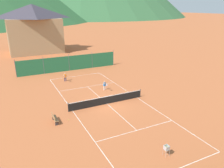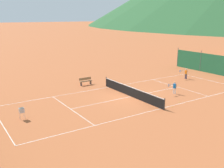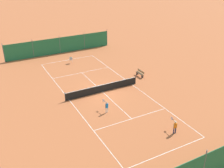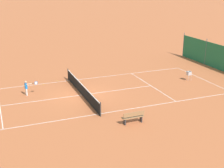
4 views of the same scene
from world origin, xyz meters
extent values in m
plane|color=#B25B33|center=(0.00, 0.00, 0.00)|extent=(600.00, 600.00, 0.00)
cube|color=white|center=(0.00, 11.90, 0.00)|extent=(8.25, 0.05, 0.01)
cube|color=white|center=(0.00, -11.90, 0.00)|extent=(8.25, 0.05, 0.01)
cube|color=white|center=(-4.10, 0.00, 0.00)|extent=(0.05, 23.85, 0.01)
cube|color=white|center=(4.10, 0.00, 0.00)|extent=(0.05, 23.85, 0.01)
cube|color=white|center=(0.00, 6.40, 0.00)|extent=(8.20, 0.05, 0.01)
cube|color=white|center=(0.00, -6.40, 0.00)|extent=(8.20, 0.05, 0.01)
cube|color=white|center=(0.00, 0.00, 0.00)|extent=(0.05, 12.80, 0.01)
cylinder|color=#2D2D2D|center=(-4.55, 0.00, 0.53)|extent=(0.08, 0.08, 1.06)
cylinder|color=#2D2D2D|center=(4.55, 0.00, 0.53)|extent=(0.08, 0.08, 1.06)
cube|color=black|center=(0.00, 0.00, 0.46)|extent=(9.10, 0.02, 0.91)
cube|color=white|center=(0.00, 0.00, 0.93)|extent=(9.10, 0.04, 0.06)
cube|color=#236B42|center=(0.00, 15.50, 1.30)|extent=(17.20, 0.04, 2.60)
cylinder|color=#59595E|center=(-8.60, 15.50, 1.45)|extent=(0.08, 0.08, 2.90)
cylinder|color=#59595E|center=(-4.30, 15.50, 1.45)|extent=(0.08, 0.08, 2.90)
cylinder|color=#59595E|center=(0.00, 15.50, 1.45)|extent=(0.08, 0.08, 2.90)
cylinder|color=#59595E|center=(4.30, 15.50, 1.45)|extent=(0.08, 0.08, 2.90)
cylinder|color=#59595E|center=(8.60, 15.50, 1.45)|extent=(0.08, 0.08, 2.90)
cylinder|color=#23284C|center=(-2.05, 10.16, 0.30)|extent=(0.11, 0.11, 0.60)
cylinder|color=#23284C|center=(-2.25, 10.18, 0.30)|extent=(0.11, 0.11, 0.60)
cube|color=orange|center=(-2.15, 10.17, 0.84)|extent=(0.31, 0.19, 0.47)
sphere|color=beige|center=(-2.15, 10.17, 1.20)|extent=(0.19, 0.19, 0.19)
cylinder|color=beige|center=(-1.97, 10.16, 0.84)|extent=(0.07, 0.07, 0.47)
cylinder|color=beige|center=(-2.36, 9.96, 1.02)|extent=(0.11, 0.47, 0.07)
cylinder|color=black|center=(-2.39, 9.62, 1.02)|extent=(0.05, 0.22, 0.03)
torus|color=#1E4CB2|center=(-2.41, 9.37, 1.02)|extent=(0.05, 0.28, 0.28)
cylinder|color=silver|center=(-2.41, 9.37, 1.02)|extent=(0.03, 0.25, 0.25)
cylinder|color=white|center=(1.71, 4.24, 0.29)|extent=(0.10, 0.10, 0.58)
cylinder|color=white|center=(1.53, 4.21, 0.29)|extent=(0.10, 0.10, 0.58)
cube|color=blue|center=(1.62, 4.22, 0.81)|extent=(0.30, 0.21, 0.45)
sphere|color=tan|center=(1.62, 4.22, 1.15)|extent=(0.18, 0.18, 0.18)
cylinder|color=tan|center=(1.79, 4.25, 0.81)|extent=(0.07, 0.07, 0.45)
cylinder|color=tan|center=(1.48, 3.97, 0.98)|extent=(0.14, 0.45, 0.07)
cylinder|color=black|center=(1.54, 3.65, 0.98)|extent=(0.06, 0.21, 0.03)
torus|color=#1E4CB2|center=(1.58, 3.41, 0.98)|extent=(0.07, 0.28, 0.28)
cylinder|color=silver|center=(1.58, 3.41, 0.98)|extent=(0.05, 0.25, 0.25)
sphere|color=#CCE033|center=(3.88, 2.49, 0.03)|extent=(0.07, 0.07, 0.07)
sphere|color=#CCE033|center=(4.38, 1.10, 0.03)|extent=(0.07, 0.07, 0.07)
sphere|color=#CCE033|center=(-5.05, -1.78, 0.03)|extent=(0.07, 0.07, 0.07)
cylinder|color=#B7B7BC|center=(-0.13, -10.57, 0.28)|extent=(0.02, 0.02, 0.55)
cylinder|color=#B7B7BC|center=(0.21, -10.57, 0.28)|extent=(0.02, 0.02, 0.55)
cylinder|color=#B7B7BC|center=(-0.13, -10.23, 0.28)|extent=(0.02, 0.02, 0.55)
cylinder|color=#B7B7BC|center=(0.21, -10.23, 0.28)|extent=(0.02, 0.02, 0.55)
cube|color=#B7B7BC|center=(0.04, -10.40, 0.56)|extent=(0.34, 0.34, 0.02)
cube|color=#B7B7BC|center=(0.04, -10.57, 0.72)|extent=(0.34, 0.02, 0.34)
cube|color=#B7B7BC|center=(0.04, -10.23, 0.72)|extent=(0.34, 0.02, 0.34)
cube|color=#B7B7BC|center=(-0.13, -10.40, 0.72)|extent=(0.02, 0.34, 0.34)
cube|color=#B7B7BC|center=(0.21, -10.40, 0.72)|extent=(0.02, 0.34, 0.34)
sphere|color=#CCE033|center=(0.08, -10.29, 0.60)|extent=(0.07, 0.07, 0.07)
sphere|color=#CCE033|center=(0.07, -10.39, 0.60)|extent=(0.07, 0.07, 0.07)
sphere|color=#CCE033|center=(-0.08, -10.33, 0.60)|extent=(0.07, 0.07, 0.07)
sphere|color=#CCE033|center=(0.15, -10.52, 0.60)|extent=(0.07, 0.07, 0.07)
sphere|color=#CCE033|center=(0.16, -10.38, 0.60)|extent=(0.07, 0.07, 0.07)
sphere|color=#CCE033|center=(0.05, -10.26, 0.60)|extent=(0.07, 0.07, 0.07)
sphere|color=#CCE033|center=(0.07, -10.28, 0.66)|extent=(0.07, 0.07, 0.07)
sphere|color=#CCE033|center=(-0.02, -10.28, 0.66)|extent=(0.07, 0.07, 0.07)
sphere|color=#CCE033|center=(-0.06, -10.53, 0.66)|extent=(0.07, 0.07, 0.07)
sphere|color=#CCE033|center=(-0.01, -10.39, 0.66)|extent=(0.07, 0.07, 0.07)
sphere|color=#CCE033|center=(-0.03, -10.38, 0.66)|extent=(0.07, 0.07, 0.07)
sphere|color=#CCE033|center=(0.00, -10.47, 0.66)|extent=(0.07, 0.07, 0.07)
sphere|color=#CCE033|center=(0.15, -10.49, 0.71)|extent=(0.07, 0.07, 0.07)
sphere|color=#CCE033|center=(0.16, -10.37, 0.71)|extent=(0.07, 0.07, 0.07)
sphere|color=#CCE033|center=(0.15, -10.38, 0.71)|extent=(0.07, 0.07, 0.07)
sphere|color=#CCE033|center=(0.12, -10.40, 0.71)|extent=(0.07, 0.07, 0.07)
sphere|color=#CCE033|center=(0.07, -10.30, 0.71)|extent=(0.07, 0.07, 0.07)
cube|color=olive|center=(-6.30, -1.63, 0.44)|extent=(0.36, 1.50, 0.05)
cube|color=olive|center=(-6.46, -1.63, 0.70)|extent=(0.04, 1.50, 0.28)
cube|color=#333338|center=(-6.30, -1.03, 0.22)|extent=(0.32, 0.06, 0.44)
cube|color=#333338|center=(-6.30, -2.23, 0.22)|extent=(0.32, 0.06, 0.44)
cube|color=tan|center=(-2.64, 35.34, 4.00)|extent=(12.00, 9.00, 8.00)
pyramid|color=#38333D|center=(-2.64, 35.34, 9.60)|extent=(13.00, 10.00, 3.20)
camera|label=1|loc=(-9.71, -20.87, 10.65)|focal=35.00mm
camera|label=2|loc=(19.31, -14.88, 7.63)|focal=42.00mm
camera|label=3|loc=(11.88, 24.41, 14.36)|focal=42.00mm
camera|label=4|loc=(-23.17, 6.54, 9.03)|focal=50.00mm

